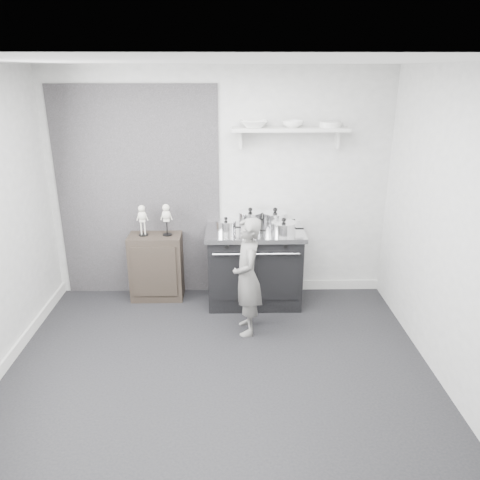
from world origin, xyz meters
name	(u,v)px	position (x,y,z in m)	size (l,w,h in m)	color
ground	(218,376)	(0.00, 0.00, 0.00)	(4.00, 4.00, 0.00)	black
room_shell	(204,198)	(-0.09, 0.15, 1.64)	(4.02, 3.62, 2.71)	#AEAFAC
wall_shelf	(290,130)	(0.80, 1.68, 2.01)	(1.30, 0.26, 0.24)	silver
stove	(254,266)	(0.41, 1.48, 0.46)	(1.13, 0.71, 0.91)	black
side_cabinet	(157,267)	(-0.77, 1.61, 0.40)	(0.62, 0.36, 0.81)	black
child	(247,277)	(0.30, 0.79, 0.63)	(0.46, 0.30, 1.26)	slate
pot_front_left	(226,227)	(0.08, 1.37, 0.98)	(0.32, 0.23, 0.19)	silver
pot_back_left	(250,219)	(0.36, 1.60, 1.00)	(0.37, 0.28, 0.23)	silver
pot_back_right	(275,219)	(0.65, 1.59, 1.00)	(0.39, 0.30, 0.23)	silver
pot_front_right	(284,228)	(0.72, 1.32, 0.98)	(0.37, 0.28, 0.19)	silver
pot_front_center	(249,230)	(0.34, 1.30, 0.97)	(0.29, 0.20, 0.16)	silver
skeleton_full	(142,218)	(-0.90, 1.61, 1.02)	(0.12, 0.08, 0.42)	beige
skeleton_torso	(166,217)	(-0.62, 1.61, 1.02)	(0.12, 0.08, 0.43)	beige
bowl_large	(254,124)	(0.39, 1.67, 2.08)	(0.32, 0.32, 0.08)	white
bowl_small	(293,124)	(0.83, 1.67, 2.08)	(0.23, 0.23, 0.07)	white
plate_stack	(330,124)	(1.24, 1.67, 2.07)	(0.24, 0.24, 0.06)	silver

